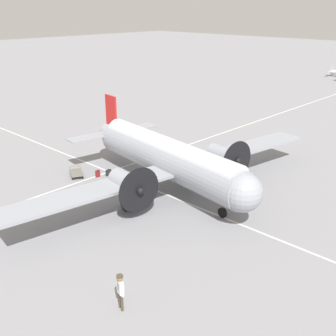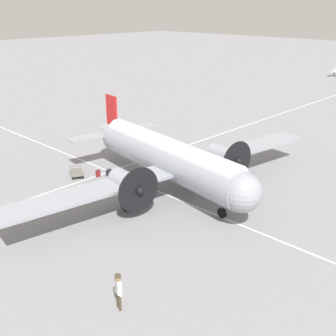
{
  "view_description": "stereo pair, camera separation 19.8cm",
  "coord_description": "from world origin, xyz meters",
  "px_view_note": "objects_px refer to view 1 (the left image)",
  "views": [
    {
      "loc": [
        21.37,
        20.33,
        13.17
      ],
      "look_at": [
        0.0,
        0.0,
        1.72
      ],
      "focal_mm": 45.0,
      "sensor_mm": 36.0,
      "label": 1
    },
    {
      "loc": [
        21.24,
        20.47,
        13.17
      ],
      "look_at": [
        0.0,
        0.0,
        1.72
      ],
      "focal_mm": 45.0,
      "sensor_mm": 36.0,
      "label": 2
    }
  ],
  "objects_px": {
    "airliner_main": "(172,159)",
    "crew_foreground": "(120,288)",
    "baggage_cart": "(76,173)",
    "suitcase_upright_spare": "(109,173)",
    "suitcase_near_door": "(98,174)"
  },
  "relations": [
    {
      "from": "airliner_main",
      "to": "crew_foreground",
      "type": "height_order",
      "value": "airliner_main"
    },
    {
      "from": "baggage_cart",
      "to": "airliner_main",
      "type": "bearing_deg",
      "value": 50.79
    },
    {
      "from": "suitcase_upright_spare",
      "to": "suitcase_near_door",
      "type": "bearing_deg",
      "value": -26.99
    },
    {
      "from": "baggage_cart",
      "to": "suitcase_near_door",
      "type": "bearing_deg",
      "value": 65.68
    },
    {
      "from": "airliner_main",
      "to": "baggage_cart",
      "type": "xyz_separation_m",
      "value": [
        3.25,
        -7.7,
        -2.29
      ]
    },
    {
      "from": "airliner_main",
      "to": "suitcase_near_door",
      "type": "bearing_deg",
      "value": -152.53
    },
    {
      "from": "suitcase_near_door",
      "to": "suitcase_upright_spare",
      "type": "relative_size",
      "value": 1.1
    },
    {
      "from": "crew_foreground",
      "to": "suitcase_near_door",
      "type": "distance_m",
      "value": 16.5
    },
    {
      "from": "crew_foreground",
      "to": "baggage_cart",
      "type": "distance_m",
      "value": 17.15
    },
    {
      "from": "airliner_main",
      "to": "suitcase_near_door",
      "type": "height_order",
      "value": "airliner_main"
    },
    {
      "from": "suitcase_upright_spare",
      "to": "baggage_cart",
      "type": "height_order",
      "value": "baggage_cart"
    },
    {
      "from": "airliner_main",
      "to": "suitcase_near_door",
      "type": "relative_size",
      "value": 44.29
    },
    {
      "from": "airliner_main",
      "to": "crew_foreground",
      "type": "bearing_deg",
      "value": -48.25
    },
    {
      "from": "suitcase_near_door",
      "to": "baggage_cart",
      "type": "height_order",
      "value": "suitcase_near_door"
    },
    {
      "from": "suitcase_near_door",
      "to": "suitcase_upright_spare",
      "type": "xyz_separation_m",
      "value": [
        -0.8,
        0.41,
        -0.03
      ]
    }
  ]
}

